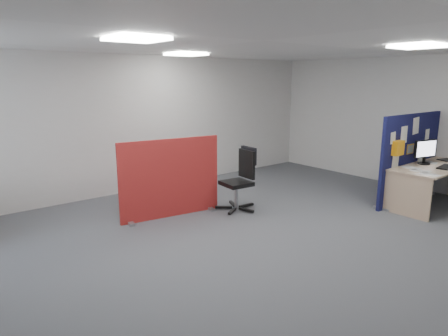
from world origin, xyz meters
TOP-DOWN VIEW (x-y plane):
  - floor at (0.00, 0.00)m, footprint 9.00×9.00m
  - ceiling at (0.00, 0.00)m, footprint 9.00×7.00m
  - wall_back at (0.00, 3.50)m, footprint 9.00×0.02m
  - wall_right at (4.50, 0.00)m, footprint 0.02×7.00m
  - ceiling_lights at (0.33, 0.67)m, footprint 4.10×4.10m
  - navy_divider at (3.46, -0.34)m, footprint 1.97×0.30m
  - main_desk at (3.58, -0.71)m, footprint 1.96×0.87m
  - monitor_main at (3.54, -0.57)m, footprint 0.50×0.21m
  - keyboard at (3.54, -0.95)m, footprint 0.47×0.23m
  - paper_tray at (4.25, -0.68)m, footprint 0.34×0.30m
  - red_divider at (-0.39, 1.69)m, footprint 1.72×0.30m
  - office_chair at (0.77, 1.25)m, footprint 0.69×0.71m
  - desk_papers at (3.39, -0.72)m, footprint 1.41×0.90m

SIDE VIEW (x-z plane):
  - floor at x=0.00m, z-range 0.00..0.00m
  - main_desk at x=3.58m, z-range 0.20..0.93m
  - office_chair at x=0.77m, z-range 0.07..1.14m
  - red_divider at x=-0.39m, z-range -0.01..1.28m
  - desk_papers at x=3.39m, z-range 0.73..0.73m
  - paper_tray at x=4.25m, z-range 0.73..0.74m
  - keyboard at x=3.54m, z-range 0.73..0.75m
  - navy_divider at x=3.46m, z-range 0.00..1.63m
  - monitor_main at x=3.54m, z-range 0.75..1.19m
  - wall_back at x=0.00m, z-range 0.00..2.70m
  - wall_right at x=4.50m, z-range 0.00..2.70m
  - ceiling_lights at x=0.33m, z-range 2.65..2.69m
  - ceiling at x=0.00m, z-range 2.69..2.71m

